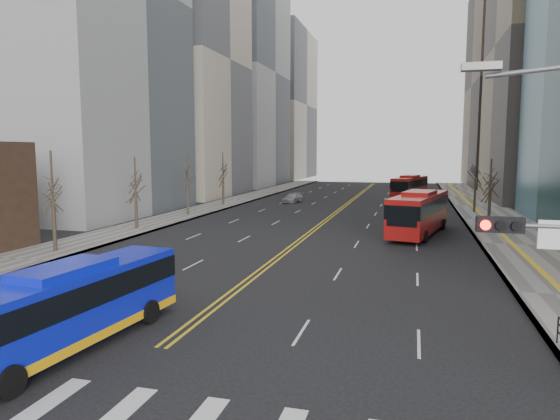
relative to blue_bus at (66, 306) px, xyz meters
name	(u,v)px	position (x,y,z in m)	size (l,w,h in m)	color
ground	(72,417)	(3.23, -4.00, -1.67)	(220.00, 220.00, 0.00)	black
sidewalk_right	(497,221)	(20.73, 41.00, -1.60)	(7.00, 130.00, 0.15)	slate
sidewalk_left	(199,211)	(-13.27, 41.00, -1.60)	(5.00, 130.00, 0.15)	slate
crosswalk	(72,416)	(3.23, -4.00, -1.67)	(26.70, 4.00, 0.01)	silver
centerline	(344,207)	(3.23, 51.00, -1.67)	(0.55, 100.00, 0.01)	gold
office_towers	(359,43)	(3.35, 64.51, 22.25)	(83.00, 134.00, 58.00)	gray
street_trees	(242,177)	(-3.95, 30.55, 3.20)	(35.20, 47.20, 7.60)	black
blue_bus	(66,306)	(0.00, 0.00, 0.00)	(3.38, 11.04, 3.19)	#0D1BCF
red_bus_near	(419,210)	(12.69, 30.21, 0.47)	(5.48, 12.60, 3.86)	#A91512
red_bus_far	(410,186)	(11.57, 64.81, 0.37)	(5.59, 11.90, 3.67)	#A91512
car_white	(43,286)	(-5.38, 5.09, -1.02)	(1.39, 3.99, 1.32)	white
car_dark_mid	(405,204)	(11.15, 48.88, -0.88)	(1.87, 4.64, 1.58)	black
car_silver	(293,198)	(-4.63, 54.48, -1.01)	(1.85, 4.56, 1.32)	#9F9FA4
car_dark_far	(438,196)	(15.73, 63.87, -1.12)	(1.83, 3.97, 1.10)	black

